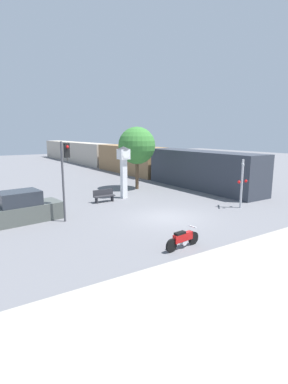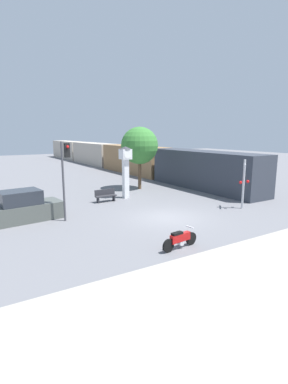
{
  "view_description": "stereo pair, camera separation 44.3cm",
  "coord_description": "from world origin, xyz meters",
  "px_view_note": "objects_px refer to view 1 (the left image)",
  "views": [
    {
      "loc": [
        -10.75,
        -13.73,
        5.01
      ],
      "look_at": [
        -1.23,
        0.75,
        1.58
      ],
      "focal_mm": 28.0,
      "sensor_mm": 36.0,
      "label": 1
    },
    {
      "loc": [
        -10.37,
        -13.97,
        5.01
      ],
      "look_at": [
        -1.23,
        0.75,
        1.58
      ],
      "focal_mm": 28.0,
      "sensor_mm": 36.0,
      "label": 2
    }
  ],
  "objects_px": {
    "freight_train": "(107,156)",
    "traffic_light": "(65,167)",
    "clock_tower": "(124,164)",
    "railroad_crossing_signal": "(242,181)",
    "street_tree": "(137,146)",
    "bench": "(104,195)",
    "motorcycle": "(183,239)",
    "parked_car": "(22,209)"
  },
  "relations": [
    {
      "from": "freight_train",
      "to": "traffic_light",
      "type": "xyz_separation_m",
      "value": [
        -13.89,
        -22.89,
        1.42
      ]
    },
    {
      "from": "clock_tower",
      "to": "railroad_crossing_signal",
      "type": "distance_m",
      "value": 8.76
    },
    {
      "from": "street_tree",
      "to": "bench",
      "type": "relative_size",
      "value": 3.47
    },
    {
      "from": "motorcycle",
      "to": "parked_car",
      "type": "height_order",
      "value": "parked_car"
    },
    {
      "from": "motorcycle",
      "to": "freight_train",
      "type": "relative_size",
      "value": 0.04
    },
    {
      "from": "traffic_light",
      "to": "freight_train",
      "type": "bearing_deg",
      "value": 58.75
    },
    {
      "from": "clock_tower",
      "to": "bench",
      "type": "bearing_deg",
      "value": -168.05
    },
    {
      "from": "traffic_light",
      "to": "bench",
      "type": "relative_size",
      "value": 2.85
    },
    {
      "from": "freight_train",
      "to": "railroad_crossing_signal",
      "type": "distance_m",
      "value": 26.49
    },
    {
      "from": "street_tree",
      "to": "parked_car",
      "type": "xyz_separation_m",
      "value": [
        -10.91,
        -5.11,
        -3.13
      ]
    },
    {
      "from": "clock_tower",
      "to": "parked_car",
      "type": "height_order",
      "value": "clock_tower"
    },
    {
      "from": "street_tree",
      "to": "parked_car",
      "type": "height_order",
      "value": "street_tree"
    },
    {
      "from": "freight_train",
      "to": "traffic_light",
      "type": "bearing_deg",
      "value": -121.25
    },
    {
      "from": "railroad_crossing_signal",
      "to": "street_tree",
      "type": "xyz_separation_m",
      "value": [
        -2.17,
        9.83,
        2.07
      ]
    },
    {
      "from": "traffic_light",
      "to": "parked_car",
      "type": "distance_m",
      "value": 3.46
    },
    {
      "from": "street_tree",
      "to": "parked_car",
      "type": "relative_size",
      "value": 1.27
    },
    {
      "from": "traffic_light",
      "to": "parked_car",
      "type": "xyz_separation_m",
      "value": [
        -2.17,
        1.29,
        -2.37
      ]
    },
    {
      "from": "motorcycle",
      "to": "traffic_light",
      "type": "bearing_deg",
      "value": 105.66
    },
    {
      "from": "railroad_crossing_signal",
      "to": "street_tree",
      "type": "height_order",
      "value": "street_tree"
    },
    {
      "from": "freight_train",
      "to": "motorcycle",
      "type": "bearing_deg",
      "value": -110.38
    },
    {
      "from": "street_tree",
      "to": "bench",
      "type": "height_order",
      "value": "street_tree"
    },
    {
      "from": "street_tree",
      "to": "bench",
      "type": "bearing_deg",
      "value": -146.97
    },
    {
      "from": "traffic_light",
      "to": "railroad_crossing_signal",
      "type": "bearing_deg",
      "value": -17.44
    },
    {
      "from": "motorcycle",
      "to": "freight_train",
      "type": "distance_m",
      "value": 31.74
    },
    {
      "from": "railroad_crossing_signal",
      "to": "parked_car",
      "type": "bearing_deg",
      "value": 160.16
    },
    {
      "from": "street_tree",
      "to": "clock_tower",
      "type": "bearing_deg",
      "value": -136.77
    },
    {
      "from": "traffic_light",
      "to": "clock_tower",
      "type": "bearing_deg",
      "value": 32.16
    },
    {
      "from": "bench",
      "to": "motorcycle",
      "type": "bearing_deg",
      "value": -96.0
    },
    {
      "from": "bench",
      "to": "parked_car",
      "type": "distance_m",
      "value": 6.39
    },
    {
      "from": "freight_train",
      "to": "traffic_light",
      "type": "relative_size",
      "value": 11.29
    },
    {
      "from": "motorcycle",
      "to": "parked_car",
      "type": "distance_m",
      "value": 9.56
    },
    {
      "from": "traffic_light",
      "to": "parked_car",
      "type": "height_order",
      "value": "traffic_light"
    },
    {
      "from": "freight_train",
      "to": "railroad_crossing_signal",
      "type": "bearing_deg",
      "value": -96.47
    },
    {
      "from": "freight_train",
      "to": "clock_tower",
      "type": "bearing_deg",
      "value": -112.74
    },
    {
      "from": "traffic_light",
      "to": "street_tree",
      "type": "relative_size",
      "value": 0.82
    },
    {
      "from": "parked_car",
      "to": "traffic_light",
      "type": "bearing_deg",
      "value": -37.46
    },
    {
      "from": "motorcycle",
      "to": "parked_car",
      "type": "xyz_separation_m",
      "value": [
        -5.02,
        8.13,
        0.32
      ]
    },
    {
      "from": "motorcycle",
      "to": "freight_train",
      "type": "height_order",
      "value": "freight_train"
    },
    {
      "from": "clock_tower",
      "to": "traffic_light",
      "type": "xyz_separation_m",
      "value": [
        -5.83,
        -3.67,
        0.46
      ]
    },
    {
      "from": "traffic_light",
      "to": "street_tree",
      "type": "height_order",
      "value": "street_tree"
    },
    {
      "from": "motorcycle",
      "to": "street_tree",
      "type": "distance_m",
      "value": 14.9
    },
    {
      "from": "railroad_crossing_signal",
      "to": "bench",
      "type": "relative_size",
      "value": 2.06
    }
  ]
}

